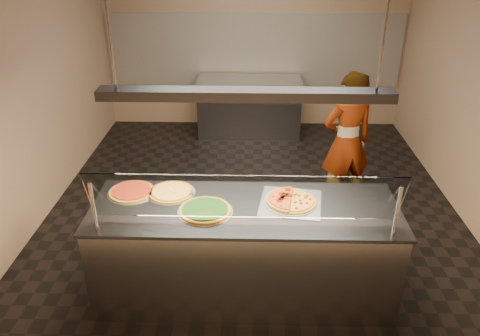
{
  "coord_description": "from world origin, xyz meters",
  "views": [
    {
      "loc": [
        -0.03,
        -4.88,
        3.08
      ],
      "look_at": [
        -0.14,
        -0.82,
        1.02
      ],
      "focal_mm": 35.0,
      "sensor_mm": 36.0,
      "label": 1
    }
  ],
  "objects_px": {
    "perforated_tray": "(291,202)",
    "pizza_tomato": "(132,191)",
    "pizza_cheese": "(172,192)",
    "pizza_spatula": "(178,191)",
    "prep_table": "(249,106)",
    "heat_lamp_housing": "(245,94)",
    "pizza_spinach": "(205,210)",
    "half_pizza_sausage": "(303,200)",
    "sneeze_guard": "(244,198)",
    "worker": "(347,142)",
    "serving_counter": "(245,250)",
    "half_pizza_pepperoni": "(279,199)"
  },
  "relations": [
    {
      "from": "pizza_spatula",
      "to": "pizza_tomato",
      "type": "bearing_deg",
      "value": 178.24
    },
    {
      "from": "half_pizza_pepperoni",
      "to": "pizza_tomato",
      "type": "distance_m",
      "value": 1.35
    },
    {
      "from": "heat_lamp_housing",
      "to": "half_pizza_sausage",
      "type": "bearing_deg",
      "value": 9.61
    },
    {
      "from": "worker",
      "to": "prep_table",
      "type": "bearing_deg",
      "value": -78.91
    },
    {
      "from": "prep_table",
      "to": "half_pizza_sausage",
      "type": "bearing_deg",
      "value": -82.56
    },
    {
      "from": "pizza_tomato",
      "to": "pizza_spatula",
      "type": "relative_size",
      "value": 1.59
    },
    {
      "from": "pizza_spinach",
      "to": "pizza_spatula",
      "type": "xyz_separation_m",
      "value": [
        -0.28,
        0.29,
        0.01
      ]
    },
    {
      "from": "prep_table",
      "to": "heat_lamp_housing",
      "type": "distance_m",
      "value": 4.22
    },
    {
      "from": "sneeze_guard",
      "to": "half_pizza_sausage",
      "type": "xyz_separation_m",
      "value": [
        0.51,
        0.43,
        -0.27
      ]
    },
    {
      "from": "sneeze_guard",
      "to": "pizza_spatula",
      "type": "distance_m",
      "value": 0.87
    },
    {
      "from": "pizza_spinach",
      "to": "pizza_tomato",
      "type": "bearing_deg",
      "value": 156.45
    },
    {
      "from": "serving_counter",
      "to": "prep_table",
      "type": "bearing_deg",
      "value": 89.91
    },
    {
      "from": "perforated_tray",
      "to": "pizza_cheese",
      "type": "height_order",
      "value": "pizza_cheese"
    },
    {
      "from": "perforated_tray",
      "to": "half_pizza_sausage",
      "type": "relative_size",
      "value": 1.29
    },
    {
      "from": "pizza_cheese",
      "to": "heat_lamp_housing",
      "type": "distance_m",
      "value": 1.23
    },
    {
      "from": "pizza_spatula",
      "to": "prep_table",
      "type": "distance_m",
      "value": 3.82
    },
    {
      "from": "perforated_tray",
      "to": "half_pizza_sausage",
      "type": "height_order",
      "value": "half_pizza_sausage"
    },
    {
      "from": "perforated_tray",
      "to": "pizza_cheese",
      "type": "distance_m",
      "value": 1.09
    },
    {
      "from": "half_pizza_pepperoni",
      "to": "prep_table",
      "type": "relative_size",
      "value": 0.27
    },
    {
      "from": "serving_counter",
      "to": "pizza_tomato",
      "type": "height_order",
      "value": "pizza_tomato"
    },
    {
      "from": "pizza_spatula",
      "to": "prep_table",
      "type": "bearing_deg",
      "value": 80.53
    },
    {
      "from": "pizza_spinach",
      "to": "worker",
      "type": "bearing_deg",
      "value": 48.16
    },
    {
      "from": "pizza_spatula",
      "to": "prep_table",
      "type": "relative_size",
      "value": 0.16
    },
    {
      "from": "pizza_cheese",
      "to": "half_pizza_sausage",
      "type": "bearing_deg",
      "value": -6.7
    },
    {
      "from": "pizza_spinach",
      "to": "heat_lamp_housing",
      "type": "distance_m",
      "value": 1.06
    },
    {
      "from": "pizza_cheese",
      "to": "pizza_tomato",
      "type": "bearing_deg",
      "value": -179.98
    },
    {
      "from": "perforated_tray",
      "to": "pizza_cheese",
      "type": "xyz_separation_m",
      "value": [
        -1.08,
        0.14,
        0.01
      ]
    },
    {
      "from": "pizza_spinach",
      "to": "pizza_tomato",
      "type": "height_order",
      "value": "pizza_spinach"
    },
    {
      "from": "half_pizza_sausage",
      "to": "pizza_spatula",
      "type": "bearing_deg",
      "value": 173.61
    },
    {
      "from": "sneeze_guard",
      "to": "pizza_tomato",
      "type": "bearing_deg",
      "value": 151.41
    },
    {
      "from": "half_pizza_sausage",
      "to": "pizza_spatula",
      "type": "xyz_separation_m",
      "value": [
        -1.13,
        0.13,
        0.0
      ]
    },
    {
      "from": "pizza_tomato",
      "to": "perforated_tray",
      "type": "bearing_deg",
      "value": -5.55
    },
    {
      "from": "prep_table",
      "to": "pizza_spinach",
      "type": "bearing_deg",
      "value": -94.89
    },
    {
      "from": "perforated_tray",
      "to": "prep_table",
      "type": "bearing_deg",
      "value": 95.88
    },
    {
      "from": "sneeze_guard",
      "to": "pizza_spinach",
      "type": "height_order",
      "value": "sneeze_guard"
    },
    {
      "from": "half_pizza_sausage",
      "to": "sneeze_guard",
      "type": "bearing_deg",
      "value": -139.93
    },
    {
      "from": "perforated_tray",
      "to": "pizza_tomato",
      "type": "xyz_separation_m",
      "value": [
        -1.45,
        0.14,
        0.01
      ]
    },
    {
      "from": "half_pizza_sausage",
      "to": "worker",
      "type": "xyz_separation_m",
      "value": [
        0.66,
        1.52,
        -0.1
      ]
    },
    {
      "from": "serving_counter",
      "to": "perforated_tray",
      "type": "relative_size",
      "value": 4.5
    },
    {
      "from": "pizza_cheese",
      "to": "prep_table",
      "type": "xyz_separation_m",
      "value": [
        0.68,
        3.72,
        -0.48
      ]
    },
    {
      "from": "sneeze_guard",
      "to": "pizza_tomato",
      "type": "relative_size",
      "value": 5.6
    },
    {
      "from": "worker",
      "to": "pizza_spatula",
      "type": "bearing_deg",
      "value": 22.46
    },
    {
      "from": "prep_table",
      "to": "heat_lamp_housing",
      "type": "xyz_separation_m",
      "value": [
        -0.01,
        -3.95,
        1.48
      ]
    },
    {
      "from": "pizza_tomato",
      "to": "prep_table",
      "type": "relative_size",
      "value": 0.26
    },
    {
      "from": "perforated_tray",
      "to": "heat_lamp_housing",
      "type": "height_order",
      "value": "heat_lamp_housing"
    },
    {
      "from": "serving_counter",
      "to": "pizza_spatula",
      "type": "xyz_separation_m",
      "value": [
        -0.62,
        0.21,
        0.49
      ]
    },
    {
      "from": "pizza_tomato",
      "to": "worker",
      "type": "distance_m",
      "value": 2.62
    },
    {
      "from": "half_pizza_pepperoni",
      "to": "worker",
      "type": "distance_m",
      "value": 1.76
    },
    {
      "from": "sneeze_guard",
      "to": "half_pizza_sausage",
      "type": "relative_size",
      "value": 5.29
    },
    {
      "from": "worker",
      "to": "perforated_tray",
      "type": "bearing_deg",
      "value": 47.69
    }
  ]
}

